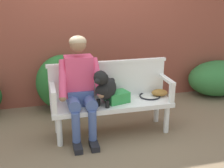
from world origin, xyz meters
name	(u,v)px	position (x,y,z in m)	size (l,w,h in m)	color
ground_plane	(112,132)	(0.00, 0.00, 0.00)	(40.00, 40.00, 0.00)	#7A664C
brick_garden_fence	(92,23)	(0.00, 1.31, 1.29)	(8.00, 0.30, 2.57)	brown
hedge_bush_far_left	(63,82)	(-0.54, 0.96, 0.44)	(0.84, 0.67, 0.87)	#286B2D
hedge_bush_far_right	(218,78)	(2.17, 0.91, 0.31)	(1.10, 0.74, 0.62)	#337538
garden_bench	(112,107)	(0.00, 0.00, 0.37)	(1.56, 0.47, 0.43)	white
bench_backrest	(108,79)	(0.00, 0.20, 0.69)	(1.60, 0.06, 0.50)	white
bench_armrest_left_end	(53,95)	(-0.74, -0.08, 0.63)	(0.06, 0.47, 0.28)	white
bench_armrest_right_end	(169,85)	(0.74, -0.08, 0.63)	(0.06, 0.47, 0.28)	white
person_seated	(80,85)	(-0.41, -0.01, 0.71)	(0.56, 0.63, 1.30)	black
dog_on_bench	(105,87)	(-0.11, -0.07, 0.67)	(0.40, 0.44, 0.48)	black
tennis_racket	(150,95)	(0.56, 0.10, 0.44)	(0.37, 0.58, 0.03)	black
baseball_glove	(160,93)	(0.69, 0.07, 0.48)	(0.22, 0.17, 0.09)	#9E6B2D
sports_bag	(117,97)	(0.07, -0.01, 0.50)	(0.28, 0.20, 0.14)	#2D8E42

